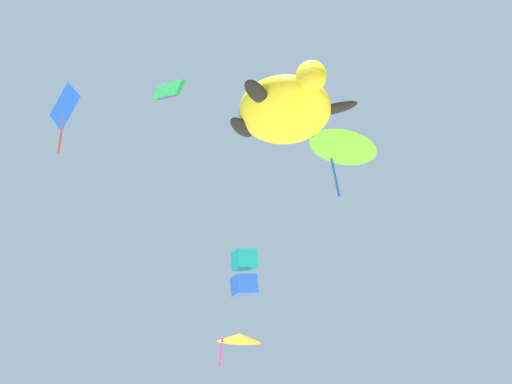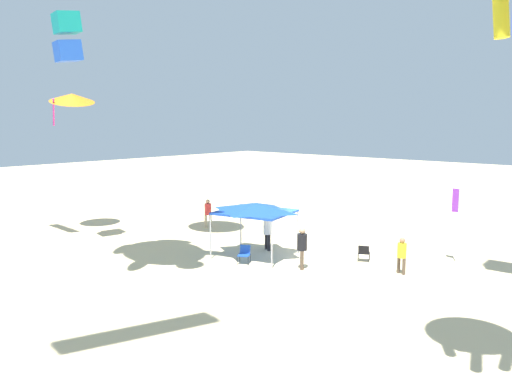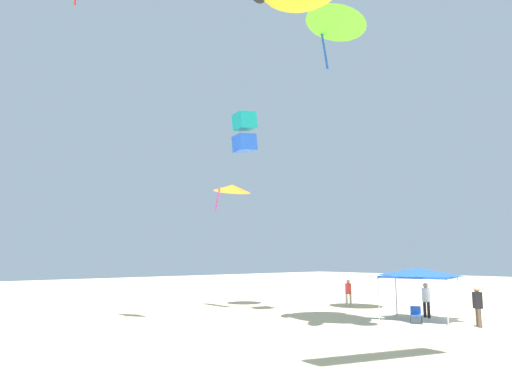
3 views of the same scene
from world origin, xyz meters
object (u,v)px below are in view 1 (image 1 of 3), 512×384
(kite_parafoil_green, at_px, (168,90))
(kite_diamond_blue, at_px, (64,109))
(kite_delta_orange, at_px, (239,338))
(kite_box_teal, at_px, (244,273))
(kite_turtle_yellow, at_px, (285,110))
(kite_delta_lime, at_px, (344,143))

(kite_parafoil_green, relative_size, kite_diamond_blue, 0.82)
(kite_delta_orange, bearing_deg, kite_parafoil_green, -138.19)
(kite_box_teal, height_order, kite_diamond_blue, kite_diamond_blue)
(kite_turtle_yellow, xyz_separation_m, kite_box_teal, (6.94, -2.42, -5.77))
(kite_delta_lime, xyz_separation_m, kite_diamond_blue, (5.32, 13.74, 0.16))
(kite_parafoil_green, bearing_deg, kite_delta_orange, 105.40)
(kite_diamond_blue, height_order, kite_delta_orange, kite_diamond_blue)
(kite_delta_lime, relative_size, kite_delta_orange, 1.41)
(kite_box_teal, xyz_separation_m, kite_delta_lime, (-4.42, -3.56, 6.88))
(kite_turtle_yellow, distance_m, kite_delta_lime, 6.58)
(kite_box_teal, relative_size, kite_delta_orange, 0.72)
(kite_turtle_yellow, bearing_deg, kite_parafoil_green, -153.44)
(kite_diamond_blue, bearing_deg, kite_parafoil_green, 83.02)
(kite_box_teal, bearing_deg, kite_diamond_blue, 96.61)
(kite_turtle_yellow, distance_m, kite_diamond_blue, 11.11)
(kite_parafoil_green, height_order, kite_delta_lime, kite_parafoil_green)
(kite_turtle_yellow, xyz_separation_m, kite_delta_orange, (10.60, -4.50, -8.57))
(kite_turtle_yellow, height_order, kite_box_teal, kite_turtle_yellow)
(kite_turtle_yellow, bearing_deg, kite_box_teal, 174.76)
(kite_delta_lime, bearing_deg, kite_parafoil_green, -107.39)
(kite_diamond_blue, bearing_deg, kite_turtle_yellow, 30.96)
(kite_turtle_yellow, relative_size, kite_delta_orange, 1.91)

